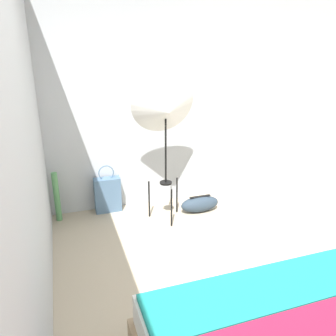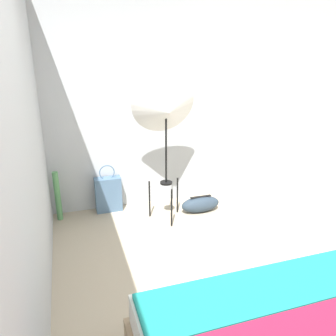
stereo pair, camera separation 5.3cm
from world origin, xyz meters
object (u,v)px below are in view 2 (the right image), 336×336
at_px(duffel_bag, 200,204).
at_px(paper_roll, 58,196).
at_px(tote_bag, 108,194).
at_px(photo_umbrella, 166,109).

relative_size(duffel_bag, paper_roll, 0.82).
xyz_separation_m(duffel_bag, paper_roll, (-1.68, 0.33, 0.20)).
height_order(tote_bag, paper_roll, tote_bag).
distance_m(photo_umbrella, duffel_bag, 1.30).
bearing_deg(tote_bag, photo_umbrella, -33.49).
bearing_deg(paper_roll, tote_bag, 5.14).
height_order(duffel_bag, paper_roll, paper_roll).
bearing_deg(duffel_bag, paper_roll, 168.97).
bearing_deg(photo_umbrella, duffel_bag, 4.12).
xyz_separation_m(tote_bag, duffel_bag, (1.09, -0.38, -0.13)).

